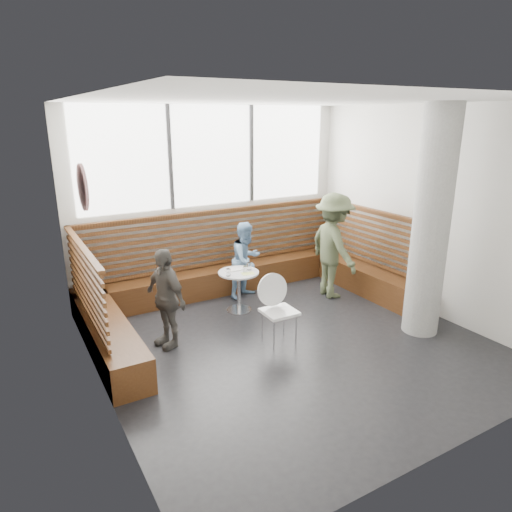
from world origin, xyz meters
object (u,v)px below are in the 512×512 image
cafe_table (239,283)px  child_back (246,260)px  child_left (166,298)px  cafe_chair (276,304)px  adult_man (333,246)px  concrete_column (431,224)px

cafe_table → child_back: bearing=50.2°
child_left → cafe_table: bearing=95.5°
cafe_table → cafe_chair: (-0.04, -1.18, 0.09)m
cafe_table → adult_man: size_ratio=0.37×
concrete_column → cafe_table: 2.99m
concrete_column → cafe_chair: concrete_column is taller
adult_man → child_back: 1.50m
cafe_table → adult_man: 1.78m
adult_man → child_left: size_ratio=1.31×
cafe_chair → cafe_table: bearing=88.9°
child_back → child_left: size_ratio=0.96×
concrete_column → adult_man: size_ratio=1.77×
adult_man → child_back: bearing=67.7°
concrete_column → child_back: bearing=122.5°
cafe_table → child_back: size_ratio=0.50×
child_back → cafe_table: bearing=-151.0°
adult_man → child_left: 3.12m
concrete_column → cafe_chair: bearing=159.0°
concrete_column → adult_man: concrete_column is taller
concrete_column → child_left: 3.75m
child_left → concrete_column: bearing=51.7°
cafe_chair → child_left: 1.50m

